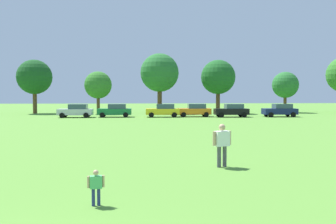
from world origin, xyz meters
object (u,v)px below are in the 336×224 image
Objects in this scene: tree_left at (98,85)px; adult_bystander at (222,141)px; parked_car_orange_3 at (195,110)px; tree_center_right at (218,77)px; child_kite_flyer at (96,184)px; parked_car_yellow_2 at (163,110)px; parked_car_green_1 at (115,110)px; parked_car_black_4 at (232,110)px; parked_car_navy_5 at (280,110)px; tree_right at (285,85)px; tree_far_left at (34,77)px; parked_car_silver_0 at (76,111)px; tree_center_left at (160,73)px.

adult_bystander is at bearing -76.08° from tree_left.
tree_center_right is (4.81, 8.19, 4.70)m from parked_car_orange_3.
child_kite_flyer is 36.50m from parked_car_yellow_2.
adult_bystander is 0.40× the size of parked_car_green_1.
parked_car_black_4 and parked_car_navy_5 have the same top height.
tree_right is (20.29, 10.27, 3.56)m from parked_car_yellow_2.
parked_car_yellow_2 is 22.07m from tree_far_left.
tree_center_right is at bearing -2.91° from tree_far_left.
tree_center_right is at bearing -151.51° from parked_car_green_1.
parked_car_green_1 and parked_car_yellow_2 have the same top height.
adult_bystander is (4.37, 4.67, 0.47)m from child_kite_flyer.
tree_left reaches higher than parked_car_silver_0.
parked_car_black_4 is 14.31m from tree_center_left.
adult_bystander is at bearing -64.67° from tree_far_left.
child_kite_flyer is 0.22× the size of parked_car_orange_3.
tree_center_right is at bearing -55.32° from parked_car_navy_5.
parked_car_silver_0 is 22.28m from tree_center_right.
child_kite_flyer is 0.10× the size of tree_center_left.
parked_car_yellow_2 and parked_car_black_4 have the same top height.
parked_car_yellow_2 is at bearing -136.26° from tree_center_right.
parked_car_navy_5 is (14.65, 31.10, -0.17)m from adult_bystander.
parked_car_black_4 is at bearing 168.61° from parked_car_orange_3.
adult_bystander is 32.70m from parked_car_green_1.
tree_far_left reaches higher than parked_car_yellow_2.
child_kite_flyer is at bearing -71.67° from tree_far_left.
parked_car_orange_3 is (3.55, 32.01, -0.17)m from adult_bystander.
parked_car_orange_3 is at bearing -178.32° from parked_car_silver_0.
parked_car_orange_3 is at bearing -148.51° from tree_right.
tree_far_left is 1.29× the size of tree_left.
tree_center_left reaches higher than parked_car_yellow_2.
parked_car_navy_5 is at bearing -17.03° from tree_far_left.
tree_center_right is (-6.29, 9.10, 4.70)m from parked_car_navy_5.
adult_bystander is at bearing -115.18° from tree_right.
tree_left is at bearing -174.11° from tree_center_left.
tree_left reaches higher than parked_car_black_4.
tree_far_left is 19.11m from tree_center_left.
tree_left is 18.31m from tree_center_right.
child_kite_flyer is 36.74m from parked_car_green_1.
child_kite_flyer is 46.09m from tree_center_left.
parked_car_black_4 is at bearing -90.68° from tree_center_right.
parked_car_navy_5 is at bearing -55.32° from tree_center_right.
parked_car_orange_3 is 1.00× the size of parked_car_navy_5.
child_kite_flyer is 0.14× the size of tree_right.
parked_car_yellow_2 is at bearing -106.44° from adult_bystander.
parked_car_silver_0 is 19.89m from parked_car_black_4.
adult_bystander is 0.19× the size of tree_center_left.
tree_right reaches higher than parked_car_green_1.
parked_car_yellow_2 is 8.86m from parked_car_black_4.
parked_car_black_4 is 1.00× the size of parked_car_navy_5.
adult_bystander reaches higher than parked_car_green_1.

